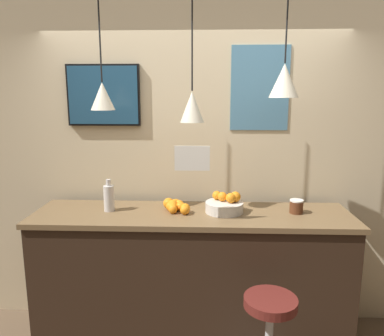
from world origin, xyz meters
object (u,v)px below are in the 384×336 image
(fruit_bowl, at_px, (225,205))
(mounted_tv, at_px, (103,95))
(juice_bottle, at_px, (109,198))
(spread_jar, at_px, (296,206))

(fruit_bowl, xyz_separation_m, mounted_tv, (-1.00, 0.34, 0.83))
(juice_bottle, relative_size, spread_jar, 2.39)
(fruit_bowl, relative_size, spread_jar, 2.79)
(juice_bottle, relative_size, mounted_tv, 0.41)
(juice_bottle, xyz_separation_m, spread_jar, (1.44, -0.00, -0.05))
(fruit_bowl, bearing_deg, spread_jar, -0.42)
(juice_bottle, bearing_deg, spread_jar, -0.00)
(fruit_bowl, relative_size, juice_bottle, 1.16)
(juice_bottle, xyz_separation_m, mounted_tv, (-0.10, 0.34, 0.78))
(spread_jar, distance_m, mounted_tv, 1.78)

